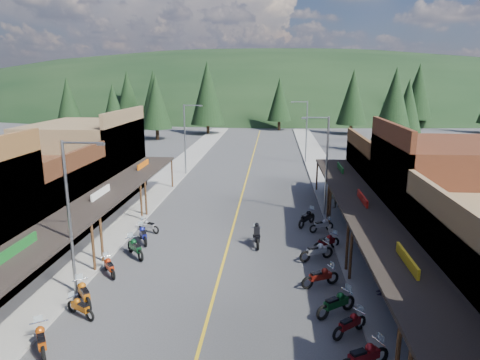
% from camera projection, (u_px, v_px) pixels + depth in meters
% --- Properties ---
extents(ground, '(220.00, 220.00, 0.00)m').
position_uv_depth(ground, '(226.00, 252.00, 27.35)').
color(ground, '#38383A').
rests_on(ground, ground).
extents(centerline, '(0.15, 90.00, 0.01)m').
position_uv_depth(centerline, '(246.00, 180.00, 46.73)').
color(centerline, gold).
rests_on(centerline, ground).
extents(sidewalk_west, '(3.40, 94.00, 0.15)m').
position_uv_depth(sidewalk_west, '(168.00, 178.00, 47.38)').
color(sidewalk_west, gray).
rests_on(sidewalk_west, ground).
extents(sidewalk_east, '(3.40, 94.00, 0.15)m').
position_uv_depth(sidewalk_east, '(327.00, 181.00, 46.05)').
color(sidewalk_east, gray).
rests_on(sidewalk_east, ground).
extents(shop_west_2, '(10.90, 9.00, 6.20)m').
position_uv_depth(shop_west_2, '(30.00, 202.00, 29.46)').
color(shop_west_2, '#3F2111').
rests_on(shop_west_2, ground).
extents(shop_west_3, '(10.90, 10.20, 8.20)m').
position_uv_depth(shop_west_3, '(88.00, 162.00, 38.54)').
color(shop_west_3, brown).
rests_on(shop_west_3, ground).
extents(shop_east_2, '(10.90, 9.00, 8.20)m').
position_uv_depth(shop_east_2, '(444.00, 197.00, 27.12)').
color(shop_east_2, '#562B19').
rests_on(shop_east_2, ground).
extents(shop_east_3, '(10.90, 10.20, 6.20)m').
position_uv_depth(shop_east_3, '(400.00, 178.00, 36.65)').
color(shop_east_3, '#4C2D16').
rests_on(shop_east_3, ground).
extents(streetlight_0, '(2.16, 0.18, 8.00)m').
position_uv_depth(streetlight_0, '(72.00, 212.00, 21.02)').
color(streetlight_0, gray).
rests_on(streetlight_0, ground).
extents(streetlight_1, '(2.16, 0.18, 8.00)m').
position_uv_depth(streetlight_1, '(186.00, 136.00, 48.16)').
color(streetlight_1, gray).
rests_on(streetlight_1, ground).
extents(streetlight_2, '(2.16, 0.18, 8.00)m').
position_uv_depth(streetlight_2, '(325.00, 162.00, 33.53)').
color(streetlight_2, gray).
rests_on(streetlight_2, ground).
extents(streetlight_3, '(2.16, 0.18, 8.00)m').
position_uv_depth(streetlight_3, '(305.00, 129.00, 54.85)').
color(streetlight_3, gray).
rests_on(streetlight_3, ground).
extents(ridge_hill, '(310.00, 140.00, 60.00)m').
position_uv_depth(ridge_hill, '(266.00, 108.00, 158.20)').
color(ridge_hill, black).
rests_on(ridge_hill, ground).
extents(pine_0, '(5.04, 5.04, 11.00)m').
position_uv_depth(pine_0, '(68.00, 99.00, 89.00)').
color(pine_0, black).
rests_on(pine_0, ground).
extents(pine_1, '(5.88, 5.88, 12.50)m').
position_uv_depth(pine_1, '(154.00, 94.00, 95.35)').
color(pine_1, black).
rests_on(pine_1, ground).
extents(pine_2, '(6.72, 6.72, 14.00)m').
position_uv_depth(pine_2, '(207.00, 93.00, 82.47)').
color(pine_2, black).
rests_on(pine_2, ground).
extents(pine_3, '(5.04, 5.04, 11.00)m').
position_uv_depth(pine_3, '(280.00, 99.00, 89.50)').
color(pine_3, black).
rests_on(pine_3, ground).
extents(pine_4, '(5.88, 5.88, 12.50)m').
position_uv_depth(pine_4, '(353.00, 97.00, 82.44)').
color(pine_4, black).
rests_on(pine_4, ground).
extents(pine_5, '(6.72, 6.72, 14.00)m').
position_uv_depth(pine_5, '(418.00, 91.00, 92.66)').
color(pine_5, black).
rests_on(pine_5, ground).
extents(pine_7, '(5.88, 5.88, 12.50)m').
position_uv_depth(pine_7, '(128.00, 93.00, 101.78)').
color(pine_7, black).
rests_on(pine_7, ground).
extents(pine_8, '(4.48, 4.48, 10.00)m').
position_uv_depth(pine_8, '(114.00, 110.00, 66.41)').
color(pine_8, black).
rests_on(pine_8, ground).
extents(pine_9, '(4.93, 4.93, 10.80)m').
position_uv_depth(pine_9, '(408.00, 107.00, 67.63)').
color(pine_9, black).
rests_on(pine_9, ground).
extents(pine_10, '(5.38, 5.38, 11.60)m').
position_uv_depth(pine_10, '(156.00, 101.00, 75.61)').
color(pine_10, black).
rests_on(pine_10, ground).
extents(pine_11, '(5.82, 5.82, 12.40)m').
position_uv_depth(pine_11, '(394.00, 104.00, 60.97)').
color(pine_11, black).
rests_on(pine_11, ground).
extents(bike_west_3, '(1.83, 2.25, 1.26)m').
position_uv_depth(bike_west_3, '(41.00, 339.00, 17.24)').
color(bike_west_3, '#C14A0D').
rests_on(bike_west_3, ground).
extents(bike_west_4, '(1.94, 1.48, 1.07)m').
position_uv_depth(bike_west_4, '(80.00, 307.00, 19.85)').
color(bike_west_4, '#A5520B').
rests_on(bike_west_4, ground).
extents(bike_west_5, '(1.99, 2.24, 1.29)m').
position_uv_depth(bike_west_5, '(84.00, 292.00, 20.94)').
color(bike_west_5, '#C5600E').
rests_on(bike_west_5, ground).
extents(bike_west_6, '(1.70, 1.97, 1.12)m').
position_uv_depth(bike_west_6, '(109.00, 266.00, 24.10)').
color(bike_west_6, red).
rests_on(bike_west_6, ground).
extents(bike_west_7, '(2.07, 2.29, 1.33)m').
position_uv_depth(bike_west_7, '(135.00, 247.00, 26.52)').
color(bike_west_7, '#0C401D').
rests_on(bike_west_7, ground).
extents(bike_west_8, '(1.67, 2.28, 1.25)m').
position_uv_depth(bike_west_8, '(143.00, 234.00, 28.83)').
color(bike_west_8, navy).
rests_on(bike_west_8, ground).
extents(bike_west_9, '(1.94, 1.42, 1.06)m').
position_uv_depth(bike_west_9, '(149.00, 225.00, 30.81)').
color(bike_west_9, '#A8AAAE').
rests_on(bike_west_9, ground).
extents(bike_east_3, '(2.39, 1.77, 1.32)m').
position_uv_depth(bike_east_3, '(364.00, 355.00, 16.17)').
color(bike_east_3, maroon).
rests_on(bike_east_3, ground).
extents(bike_east_4, '(1.97, 1.80, 1.15)m').
position_uv_depth(bike_east_4, '(350.00, 323.00, 18.46)').
color(bike_east_4, maroon).
rests_on(bike_east_4, ground).
extents(bike_east_5, '(2.31, 1.98, 1.31)m').
position_uv_depth(bike_east_5, '(336.00, 302.00, 19.98)').
color(bike_east_5, '#0C3E1A').
rests_on(bike_east_5, ground).
extents(bike_east_6, '(2.28, 1.60, 1.24)m').
position_uv_depth(bike_east_6, '(320.00, 276.00, 22.73)').
color(bike_east_6, maroon).
rests_on(bike_east_6, ground).
extents(bike_east_7, '(2.35, 1.70, 1.29)m').
position_uv_depth(bike_east_7, '(317.00, 250.00, 26.02)').
color(bike_east_7, '#ACADB2').
rests_on(bike_east_7, ground).
extents(bike_east_8, '(2.15, 1.85, 1.22)m').
position_uv_depth(bike_east_8, '(326.00, 241.00, 27.55)').
color(bike_east_8, maroon).
rests_on(bike_east_8, ground).
extents(bike_east_9, '(2.01, 1.44, 1.10)m').
position_uv_depth(bike_east_9, '(322.00, 225.00, 30.89)').
color(bike_east_9, '#AEAEB4').
rests_on(bike_east_9, ground).
extents(bike_east_10, '(1.89, 2.40, 1.33)m').
position_uv_depth(bike_east_10, '(307.00, 217.00, 32.13)').
color(bike_east_10, black).
rests_on(bike_east_10, ground).
extents(rider_on_bike, '(1.00, 2.29, 1.69)m').
position_uv_depth(rider_on_bike, '(257.00, 236.00, 28.31)').
color(rider_on_bike, black).
rests_on(rider_on_bike, ground).
extents(pedestrian_east_a, '(0.49, 0.72, 1.91)m').
position_uv_depth(pedestrian_east_a, '(381.00, 276.00, 21.62)').
color(pedestrian_east_a, '#272030').
rests_on(pedestrian_east_a, sidewalk_east).
extents(pedestrian_east_b, '(0.91, 0.79, 1.62)m').
position_uv_depth(pedestrian_east_b, '(335.00, 198.00, 36.15)').
color(pedestrian_east_b, brown).
rests_on(pedestrian_east_b, sidewalk_east).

